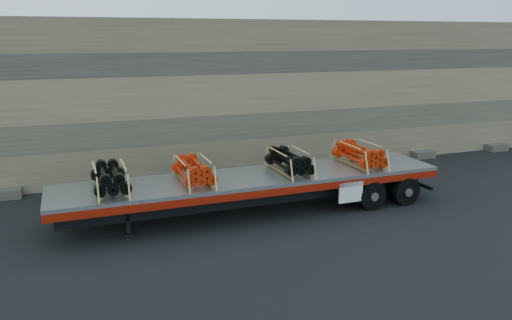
{
  "coord_description": "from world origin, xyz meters",
  "views": [
    {
      "loc": [
        -5.12,
        -16.43,
        6.24
      ],
      "look_at": [
        1.16,
        0.78,
        1.7
      ],
      "focal_mm": 35.0,
      "sensor_mm": 36.0,
      "label": 1
    }
  ],
  "objects_px": {
    "bundle_midfront": "(194,171)",
    "bundle_rear": "(359,155)",
    "trailer": "(254,194)",
    "bundle_front": "(110,179)",
    "bundle_midrear": "(289,162)"
  },
  "relations": [
    {
      "from": "bundle_front",
      "to": "bundle_rear",
      "type": "bearing_deg",
      "value": -0.0
    },
    {
      "from": "bundle_midrear",
      "to": "bundle_rear",
      "type": "relative_size",
      "value": 0.95
    },
    {
      "from": "bundle_rear",
      "to": "bundle_midrear",
      "type": "bearing_deg",
      "value": 180.0
    },
    {
      "from": "bundle_front",
      "to": "bundle_midrear",
      "type": "distance_m",
      "value": 6.34
    },
    {
      "from": "trailer",
      "to": "bundle_midrear",
      "type": "bearing_deg",
      "value": 0.0
    },
    {
      "from": "trailer",
      "to": "bundle_midfront",
      "type": "relative_size",
      "value": 6.54
    },
    {
      "from": "bundle_midfront",
      "to": "bundle_rear",
      "type": "xyz_separation_m",
      "value": [
        6.56,
        0.09,
        0.02
      ]
    },
    {
      "from": "bundle_front",
      "to": "bundle_midfront",
      "type": "distance_m",
      "value": 2.75
    },
    {
      "from": "trailer",
      "to": "bundle_rear",
      "type": "height_order",
      "value": "bundle_rear"
    },
    {
      "from": "trailer",
      "to": "bundle_front",
      "type": "height_order",
      "value": "bundle_front"
    },
    {
      "from": "trailer",
      "to": "bundle_front",
      "type": "bearing_deg",
      "value": 180.0
    },
    {
      "from": "trailer",
      "to": "bundle_rear",
      "type": "relative_size",
      "value": 6.19
    },
    {
      "from": "bundle_midfront",
      "to": "bundle_rear",
      "type": "relative_size",
      "value": 0.95
    },
    {
      "from": "bundle_front",
      "to": "bundle_midfront",
      "type": "relative_size",
      "value": 1.03
    },
    {
      "from": "trailer",
      "to": "bundle_front",
      "type": "relative_size",
      "value": 6.37
    }
  ]
}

